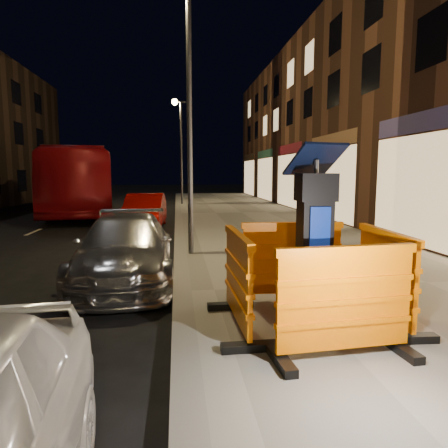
{
  "coord_description": "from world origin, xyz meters",
  "views": [
    {
      "loc": [
        -0.07,
        -6.3,
        2.06
      ],
      "look_at": [
        0.8,
        1.0,
        1.1
      ],
      "focal_mm": 32.0,
      "sensor_mm": 36.0,
      "label": 1
    }
  ],
  "objects": [
    {
      "name": "bus_doubledecker",
      "position": [
        -4.73,
        14.27,
        0.0
      ],
      "size": [
        4.55,
        11.76,
        3.2
      ],
      "primitive_type": "imported",
      "rotation": [
        0.0,
        0.0,
        0.17
      ],
      "color": "maroon",
      "rests_on": "ground"
    },
    {
      "name": "kerb",
      "position": [
        0.0,
        0.0,
        0.07
      ],
      "size": [
        0.3,
        60.0,
        0.15
      ],
      "primitive_type": "cube",
      "color": "slate",
      "rests_on": "ground"
    },
    {
      "name": "street_lamp_mid",
      "position": [
        0.25,
        3.0,
        3.15
      ],
      "size": [
        0.12,
        0.12,
        6.0
      ],
      "primitive_type": "cylinder",
      "color": "#3F3F44",
      "rests_on": "sidewalk"
    },
    {
      "name": "barrier_front",
      "position": [
        1.61,
        -2.57,
        0.74
      ],
      "size": [
        1.56,
        0.74,
        1.18
      ],
      "primitive_type": "cube",
      "rotation": [
        0.0,
        0.0,
        0.08
      ],
      "color": "orange",
      "rests_on": "sidewalk"
    },
    {
      "name": "car_red",
      "position": [
        -1.24,
        8.66,
        0.0
      ],
      "size": [
        1.48,
        3.87,
        1.26
      ],
      "primitive_type": "imported",
      "rotation": [
        0.0,
        0.0,
        -0.04
      ],
      "color": "#900702",
      "rests_on": "ground"
    },
    {
      "name": "street_lamp_far",
      "position": [
        0.25,
        18.0,
        3.15
      ],
      "size": [
        0.12,
        0.12,
        6.0
      ],
      "primitive_type": "cylinder",
      "color": "#3F3F44",
      "rests_on": "sidewalk"
    },
    {
      "name": "barrier_kerbside",
      "position": [
        0.66,
        -1.62,
        0.74
      ],
      "size": [
        0.67,
        1.53,
        1.18
      ],
      "primitive_type": "cube",
      "rotation": [
        0.0,
        0.0,
        1.6
      ],
      "color": "orange",
      "rests_on": "sidewalk"
    },
    {
      "name": "barrier_back",
      "position": [
        1.61,
        -0.67,
        0.74
      ],
      "size": [
        1.55,
        0.71,
        1.18
      ],
      "primitive_type": "cube",
      "rotation": [
        0.0,
        0.0,
        -0.06
      ],
      "color": "orange",
      "rests_on": "sidewalk"
    },
    {
      "name": "ground_plane",
      "position": [
        0.0,
        0.0,
        0.0
      ],
      "size": [
        120.0,
        120.0,
        0.0
      ],
      "primitive_type": "plane",
      "color": "black",
      "rests_on": "ground"
    },
    {
      "name": "parking_kiosk",
      "position": [
        1.61,
        -1.62,
        1.21
      ],
      "size": [
        0.67,
        0.67,
        2.12
      ],
      "primitive_type": "cube",
      "rotation": [
        0.0,
        0.0,
        -0.01
      ],
      "color": "black",
      "rests_on": "sidewalk"
    },
    {
      "name": "sidewalk",
      "position": [
        3.0,
        0.0,
        0.07
      ],
      "size": [
        6.0,
        60.0,
        0.15
      ],
      "primitive_type": "cube",
      "color": "gray",
      "rests_on": "ground"
    },
    {
      "name": "barrier_bldgside",
      "position": [
        2.56,
        -1.62,
        0.74
      ],
      "size": [
        0.69,
        1.54,
        1.18
      ],
      "primitive_type": "cube",
      "rotation": [
        0.0,
        0.0,
        1.53
      ],
      "color": "orange",
      "rests_on": "sidewalk"
    },
    {
      "name": "car_silver",
      "position": [
        -1.05,
        1.31,
        0.0
      ],
      "size": [
        1.88,
        4.31,
        1.24
      ],
      "primitive_type": "imported",
      "rotation": [
        0.0,
        0.0,
        0.03
      ],
      "color": "#B1B1B6",
      "rests_on": "ground"
    }
  ]
}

